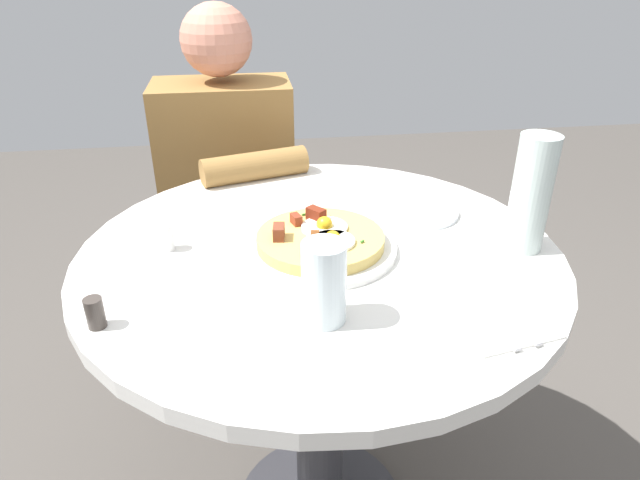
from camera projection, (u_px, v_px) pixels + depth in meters
The scene contains 12 objects.
dining_table at pixel (320, 325), 1.15m from camera, with size 0.91×0.91×0.75m.
person_seated at pixel (232, 222), 1.72m from camera, with size 0.40×0.48×1.14m.
pizza_plate at pixel (320, 248), 1.05m from camera, with size 0.29×0.29×0.01m, color white.
breakfast_pizza at pixel (320, 239), 1.05m from camera, with size 0.24×0.24×0.05m.
bread_plate at pixel (417, 211), 1.20m from camera, with size 0.17×0.17×0.01m, color white.
napkin at pixel (492, 314), 0.87m from camera, with size 0.17×0.14×0.00m, color white.
fork at pixel (502, 310), 0.88m from camera, with size 0.18×0.01×0.01m, color silver.
knife at pixel (482, 314), 0.87m from camera, with size 0.18×0.01×0.01m, color silver.
water_glass at pixel (324, 283), 0.84m from camera, with size 0.07×0.07×0.13m, color silver.
water_bottle at pixel (531, 194), 1.02m from camera, with size 0.07×0.07×0.22m, color silver.
salt_shaker at pixel (166, 238), 1.05m from camera, with size 0.03×0.03×0.05m, color white.
pepper_shaker at pixel (95, 313), 0.84m from camera, with size 0.03×0.03×0.05m, color #3F3833.
Camera 1 is at (-0.13, -0.92, 1.27)m, focal length 31.51 mm.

